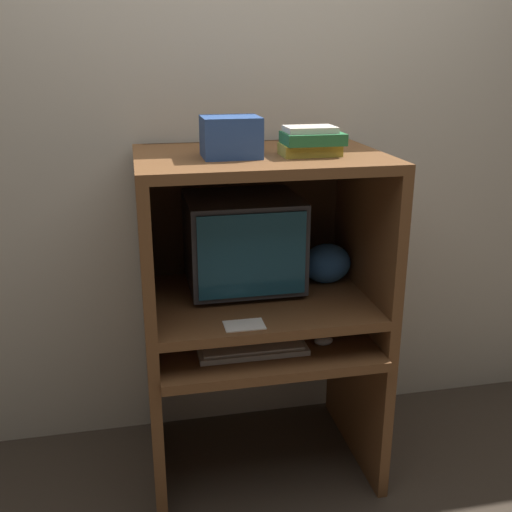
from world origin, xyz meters
name	(u,v)px	position (x,y,z in m)	size (l,w,h in m)	color
wall_back	(240,141)	(0.00, 0.71, 1.30)	(6.00, 0.06, 2.60)	beige
desk_base	(261,385)	(0.00, 0.29, 0.39)	(0.89, 0.68, 0.61)	brown
desk_monitor_shelf	(259,304)	(0.00, 0.33, 0.72)	(0.89, 0.65, 0.15)	brown
hutch_upper	(258,201)	(0.00, 0.36, 1.12)	(0.89, 0.65, 0.55)	brown
crt_monitor	(243,242)	(-0.04, 0.43, 0.95)	(0.43, 0.38, 0.37)	#333338
keyboard	(252,347)	(-0.06, 0.17, 0.62)	(0.40, 0.17, 0.03)	beige
mouse	(323,341)	(0.21, 0.16, 0.63)	(0.07, 0.05, 0.03)	#B7B7B7
snack_bag	(327,263)	(0.30, 0.42, 0.84)	(0.20, 0.15, 0.16)	#336BB7
book_stack	(311,141)	(0.17, 0.24, 1.36)	(0.21, 0.15, 0.10)	gold
paper_card	(244,325)	(-0.11, 0.08, 0.76)	(0.14, 0.09, 0.00)	white
storage_box	(231,137)	(-0.11, 0.27, 1.38)	(0.20, 0.17, 0.14)	navy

